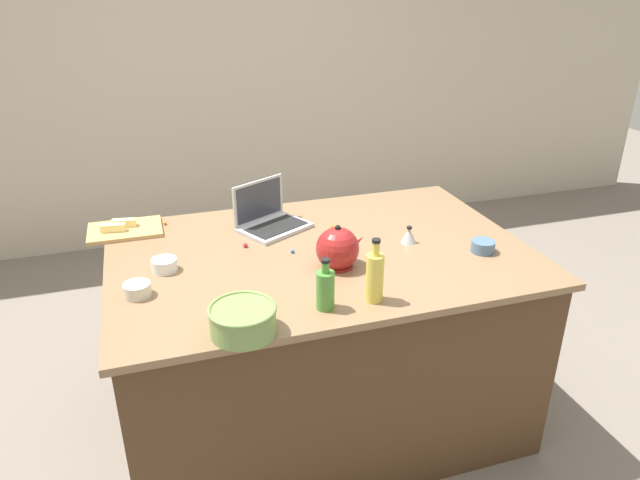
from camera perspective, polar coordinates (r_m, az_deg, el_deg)
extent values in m
plane|color=slate|center=(3.05, 0.00, -16.44)|extent=(12.00, 12.00, 0.00)
cube|color=beige|center=(4.70, -9.26, 15.76)|extent=(8.00, 0.10, 2.60)
cube|color=#4C331E|center=(2.78, 0.00, -9.68)|extent=(1.75, 1.15, 0.87)
cube|color=#846647|center=(2.56, 0.00, -1.32)|extent=(1.81, 1.21, 0.03)
cube|color=#B7B7BC|center=(2.76, -4.44, 1.19)|extent=(0.38, 0.34, 0.02)
cube|color=black|center=(2.75, -4.31, 1.34)|extent=(0.31, 0.26, 0.00)
cube|color=#B7B7BC|center=(2.80, -6.08, 3.89)|extent=(0.27, 0.15, 0.20)
cube|color=#333842|center=(2.80, -6.00, 3.86)|extent=(0.24, 0.13, 0.18)
cylinder|color=#72934C|center=(1.98, -7.59, -7.88)|extent=(0.22, 0.22, 0.10)
cylinder|color=black|center=(1.98, -7.60, -7.77)|extent=(0.18, 0.18, 0.08)
torus|color=#72934C|center=(1.95, -7.67, -6.71)|extent=(0.23, 0.23, 0.01)
cylinder|color=#DBC64C|center=(2.14, 5.39, -3.75)|extent=(0.07, 0.07, 0.19)
cylinder|color=#DBC64C|center=(2.08, 5.52, -0.87)|extent=(0.03, 0.03, 0.05)
cylinder|color=black|center=(2.07, 5.56, -0.07)|extent=(0.03, 0.03, 0.01)
cylinder|color=#4C8C38|center=(2.09, 0.53, -4.98)|extent=(0.07, 0.07, 0.15)
cylinder|color=#4C8C38|center=(2.04, 0.54, -2.70)|extent=(0.03, 0.03, 0.04)
cylinder|color=black|center=(2.03, 0.55, -2.04)|extent=(0.03, 0.03, 0.01)
cylinder|color=maroon|center=(2.41, 1.71, -2.46)|extent=(0.13, 0.13, 0.01)
sphere|color=maroon|center=(2.38, 1.73, -0.85)|extent=(0.18, 0.18, 0.18)
cone|color=maroon|center=(2.40, 3.67, -0.20)|extent=(0.08, 0.03, 0.07)
sphere|color=black|center=(2.34, 1.76, 1.20)|extent=(0.02, 0.02, 0.02)
cube|color=tan|center=(2.88, -18.61, 0.95)|extent=(0.34, 0.24, 0.02)
cube|color=#F4E58C|center=(2.85, -19.68, 1.14)|extent=(0.11, 0.05, 0.04)
cube|color=#F4E58C|center=(2.89, -18.70, 1.61)|extent=(0.11, 0.05, 0.04)
cylinder|color=beige|center=(2.29, -17.52, -4.69)|extent=(0.10, 0.10, 0.05)
cylinder|color=white|center=(2.45, -15.05, -2.38)|extent=(0.10, 0.10, 0.05)
cylinder|color=slate|center=(2.62, 15.72, -0.60)|extent=(0.10, 0.10, 0.05)
cone|color=#B2B2B7|center=(2.64, 8.73, 0.47)|extent=(0.07, 0.07, 0.07)
cylinder|color=black|center=(2.63, 8.78, 1.21)|extent=(0.02, 0.02, 0.01)
sphere|color=blue|center=(2.52, -2.72, -1.11)|extent=(0.02, 0.02, 0.02)
sphere|color=orange|center=(2.90, -14.99, 1.60)|extent=(0.02, 0.02, 0.02)
sphere|color=red|center=(2.59, -7.34, -0.51)|extent=(0.02, 0.02, 0.02)
sphere|color=orange|center=(2.77, 1.21, 1.30)|extent=(0.02, 0.02, 0.02)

